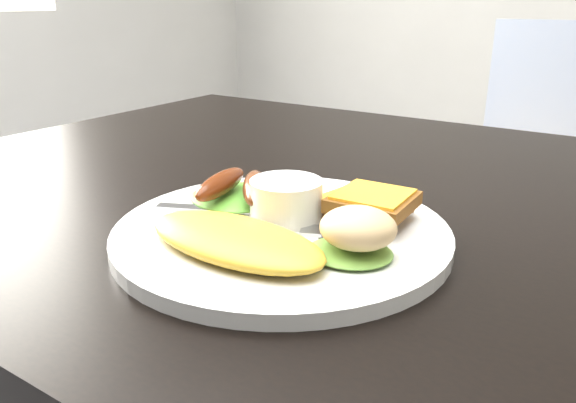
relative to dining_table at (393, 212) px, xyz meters
name	(u,v)px	position (x,y,z in m)	size (l,w,h in m)	color
dining_table	(393,212)	(0.00, 0.00, 0.00)	(1.20, 0.80, 0.04)	black
dining_chair	(527,171)	(-0.08, 1.25, -0.28)	(0.37, 0.37, 0.04)	tan
person	(353,55)	(-0.28, 0.45, 0.12)	(0.61, 0.41, 1.69)	navy
plate	(282,233)	(-0.03, -0.16, 0.03)	(0.29, 0.29, 0.01)	white
lettuce_left	(235,196)	(-0.11, -0.13, 0.04)	(0.09, 0.08, 0.01)	green
lettuce_right	(350,252)	(0.04, -0.19, 0.04)	(0.07, 0.06, 0.01)	#52862D
omelette	(235,240)	(-0.04, -0.23, 0.04)	(0.16, 0.08, 0.02)	yellow
sausage_a	(221,184)	(-0.11, -0.15, 0.05)	(0.02, 0.09, 0.02)	#692B0D
sausage_b	(254,187)	(-0.08, -0.14, 0.05)	(0.02, 0.09, 0.02)	brown
ramekin	(286,201)	(-0.04, -0.15, 0.05)	(0.06, 0.06, 0.04)	white
toast_a	(360,206)	(0.01, -0.10, 0.04)	(0.07, 0.07, 0.01)	olive
toast_b	(373,202)	(0.03, -0.11, 0.05)	(0.07, 0.07, 0.01)	brown
potato_salad	(358,228)	(0.05, -0.18, 0.06)	(0.06, 0.05, 0.03)	beige
fork	(234,211)	(-0.09, -0.16, 0.03)	(0.15, 0.01, 0.00)	#ADAFB7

